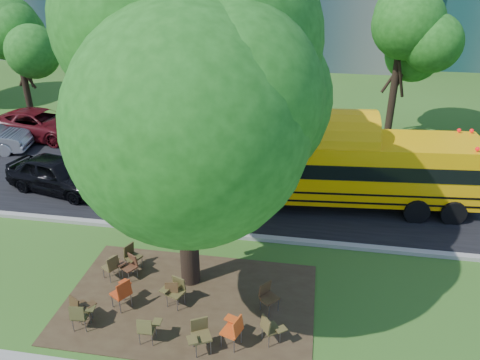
% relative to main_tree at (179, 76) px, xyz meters
% --- Properties ---
extents(ground, '(160.00, 160.00, 0.00)m').
position_rel_main_tree_xyz_m(ground, '(-0.80, -0.44, -6.23)').
color(ground, '#31561B').
rests_on(ground, ground).
extents(dirt_patch, '(7.00, 4.50, 0.03)m').
position_rel_main_tree_xyz_m(dirt_patch, '(0.20, -0.94, -6.22)').
color(dirt_patch, '#382819').
rests_on(dirt_patch, ground).
extents(asphalt_road, '(80.00, 8.00, 0.04)m').
position_rel_main_tree_xyz_m(asphalt_road, '(-0.80, 6.56, -6.21)').
color(asphalt_road, black).
rests_on(asphalt_road, ground).
extents(kerb_near, '(80.00, 0.25, 0.14)m').
position_rel_main_tree_xyz_m(kerb_near, '(-0.80, 2.56, -6.16)').
color(kerb_near, gray).
rests_on(kerb_near, ground).
extents(kerb_far, '(80.00, 0.25, 0.14)m').
position_rel_main_tree_xyz_m(kerb_far, '(-0.80, 10.66, -6.16)').
color(kerb_far, gray).
rests_on(kerb_far, ground).
extents(bg_tree_0, '(5.20, 5.20, 7.18)m').
position_rel_main_tree_xyz_m(bg_tree_0, '(-12.80, 12.56, -1.66)').
color(bg_tree_0, black).
rests_on(bg_tree_0, ground).
extents(bg_tree_2, '(4.80, 4.80, 6.62)m').
position_rel_main_tree_xyz_m(bg_tree_2, '(-5.80, 15.56, -2.02)').
color(bg_tree_2, black).
rests_on(bg_tree_2, ground).
extents(bg_tree_3, '(5.60, 5.60, 7.84)m').
position_rel_main_tree_xyz_m(bg_tree_3, '(7.20, 13.56, -1.20)').
color(bg_tree_3, black).
rests_on(bg_tree_3, ground).
extents(main_tree, '(7.17, 7.17, 9.83)m').
position_rel_main_tree_xyz_m(main_tree, '(0.00, 0.00, 0.00)').
color(main_tree, black).
rests_on(main_tree, ground).
extents(school_bus, '(11.44, 3.45, 2.76)m').
position_rel_main_tree_xyz_m(school_bus, '(4.35, 5.54, -4.64)').
color(school_bus, '#F1AA07').
rests_on(school_bus, ground).
extents(chair_0, '(0.56, 0.55, 0.85)m').
position_rel_main_tree_xyz_m(chair_0, '(-2.28, -2.43, -5.70)').
color(chair_0, '#423E1C').
rests_on(chair_0, ground).
extents(chair_1, '(0.72, 0.57, 0.86)m').
position_rel_main_tree_xyz_m(chair_1, '(-2.44, -2.14, -5.70)').
color(chair_1, '#3F2A16').
rests_on(chair_1, ground).
extents(chair_2, '(0.63, 0.80, 0.95)m').
position_rel_main_tree_xyz_m(chair_2, '(-1.52, -1.46, -5.64)').
color(chair_2, '#B83A13').
rests_on(chair_2, ground).
extents(chair_3, '(0.70, 0.55, 0.89)m').
position_rel_main_tree_xyz_m(chair_3, '(-0.13, -1.08, -5.68)').
color(chair_3, brown).
rests_on(chair_3, ground).
extents(chair_4, '(0.55, 0.51, 0.84)m').
position_rel_main_tree_xyz_m(chair_4, '(-0.42, -2.58, -5.71)').
color(chair_4, brown).
rests_on(chair_4, ground).
extents(chair_5, '(0.63, 0.75, 0.93)m').
position_rel_main_tree_xyz_m(chair_5, '(0.94, -2.60, -5.66)').
color(chair_5, brown).
rests_on(chair_5, ground).
extents(chair_6, '(0.58, 0.74, 0.94)m').
position_rel_main_tree_xyz_m(chair_6, '(1.73, -2.32, -5.65)').
color(chair_6, '#D24916').
rests_on(chair_6, ground).
extents(chair_7, '(0.72, 0.57, 0.85)m').
position_rel_main_tree_xyz_m(chair_7, '(2.61, -2.08, -5.71)').
color(chair_7, brown).
rests_on(chair_7, ground).
extents(chair_8, '(0.56, 0.71, 0.85)m').
position_rel_main_tree_xyz_m(chair_8, '(-2.34, -0.30, -5.71)').
color(chair_8, brown).
rests_on(chair_8, ground).
extents(chair_9, '(0.68, 0.53, 0.81)m').
position_rel_main_tree_xyz_m(chair_9, '(-1.84, -0.16, -5.73)').
color(chair_9, '#4E2D1C').
rests_on(chair_9, ground).
extents(chair_10, '(0.56, 0.71, 0.87)m').
position_rel_main_tree_xyz_m(chair_10, '(-1.93, 0.26, -5.69)').
color(chair_10, '#433C1D').
rests_on(chair_10, ground).
extents(chair_11, '(0.52, 0.51, 0.79)m').
position_rel_main_tree_xyz_m(chair_11, '(-0.21, -1.03, -5.74)').
color(chair_11, '#4F361C').
rests_on(chair_11, ground).
extents(chair_12, '(0.60, 0.76, 0.89)m').
position_rel_main_tree_xyz_m(chair_12, '(2.41, -0.91, -5.68)').
color(chair_12, '#4D331B').
rests_on(chair_12, ground).
extents(black_car, '(4.66, 2.70, 1.49)m').
position_rel_main_tree_xyz_m(black_car, '(-6.90, 4.85, -5.49)').
color(black_car, black).
rests_on(black_car, ground).
extents(bg_car_red, '(5.61, 3.19, 1.48)m').
position_rel_main_tree_xyz_m(bg_car_red, '(-10.83, 10.36, -5.49)').
color(bg_car_red, '#4F0D13').
rests_on(bg_car_red, ground).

